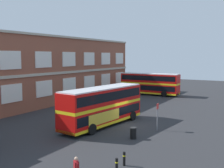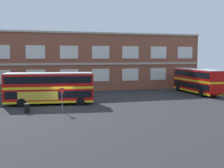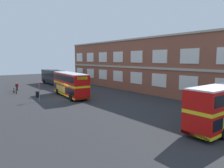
# 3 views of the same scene
# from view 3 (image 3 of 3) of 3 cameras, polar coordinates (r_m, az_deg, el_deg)

# --- Properties ---
(ground_plane) EXTENTS (120.00, 120.00, 0.00)m
(ground_plane) POSITION_cam_3_polar(r_m,az_deg,el_deg) (35.46, -10.23, -3.69)
(ground_plane) COLOR #2B2B2D
(brick_terminal_building) EXTENTS (49.90, 8.19, 10.37)m
(brick_terminal_building) POSITION_cam_3_polar(r_m,az_deg,el_deg) (42.89, 10.58, 4.90)
(brick_terminal_building) COLOR brown
(brick_terminal_building) RESTS_ON ground
(double_decker_near) EXTENTS (11.23, 3.87, 4.07)m
(double_decker_near) POSITION_cam_3_polar(r_m,az_deg,el_deg) (36.43, -11.41, -0.01)
(double_decker_near) COLOR red
(double_decker_near) RESTS_ON ground
(touring_coach) EXTENTS (12.06, 3.10, 3.80)m
(touring_coach) POSITION_cam_3_polar(r_m,az_deg,el_deg) (54.30, -15.55, 1.85)
(touring_coach) COLOR black
(touring_coach) RESTS_ON ground
(waiting_passenger) EXTENTS (0.48, 0.56, 1.70)m
(waiting_passenger) POSITION_cam_3_polar(r_m,az_deg,el_deg) (46.21, -24.61, -0.59)
(waiting_passenger) COLOR black
(waiting_passenger) RESTS_ON ground
(bus_stand_flag) EXTENTS (0.44, 0.10, 2.70)m
(bus_stand_flag) POSITION_cam_3_polar(r_m,az_deg,el_deg) (33.42, -19.32, -1.77)
(bus_stand_flag) COLOR slate
(bus_stand_flag) RESTS_ON ground
(station_litter_bin) EXTENTS (0.60, 0.60, 1.03)m
(station_litter_bin) POSITION_cam_3_polar(r_m,az_deg,el_deg) (37.33, -19.77, -2.65)
(station_litter_bin) COLOR black
(station_litter_bin) RESTS_ON ground
(safety_bollard_west) EXTENTS (0.19, 0.19, 0.95)m
(safety_bollard_west) POSITION_cam_3_polar(r_m,az_deg,el_deg) (43.47, -25.28, -1.64)
(safety_bollard_west) COLOR black
(safety_bollard_west) RESTS_ON ground
(safety_bollard_east) EXTENTS (0.19, 0.19, 0.95)m
(safety_bollard_east) POSITION_cam_3_polar(r_m,az_deg,el_deg) (42.28, -24.77, -1.84)
(safety_bollard_east) COLOR black
(safety_bollard_east) RESTS_ON ground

